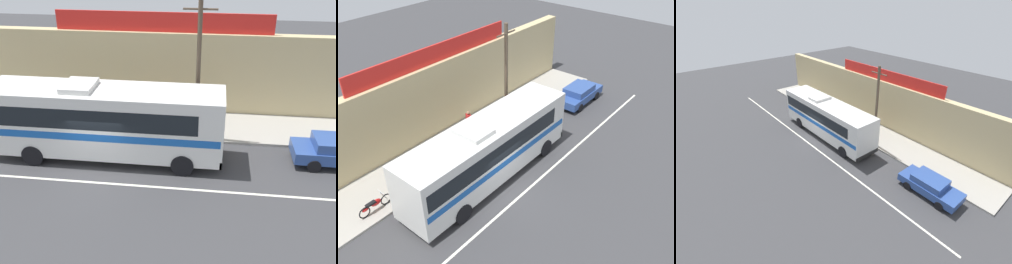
{
  "view_description": "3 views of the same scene",
  "coord_description": "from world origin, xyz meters",
  "views": [
    {
      "loc": [
        5.08,
        -14.29,
        9.99
      ],
      "look_at": [
        3.04,
        2.21,
        1.14
      ],
      "focal_mm": 41.06,
      "sensor_mm": 36.0,
      "label": 1
    },
    {
      "loc": [
        -11.87,
        -9.51,
        13.64
      ],
      "look_at": [
        2.27,
        1.99,
        1.79
      ],
      "focal_mm": 39.92,
      "sensor_mm": 36.0,
      "label": 2
    },
    {
      "loc": [
        16.84,
        -10.49,
        12.11
      ],
      "look_at": [
        2.84,
        1.3,
        1.62
      ],
      "focal_mm": 25.46,
      "sensor_mm": 36.0,
      "label": 3
    }
  ],
  "objects": [
    {
      "name": "storefront_billboard",
      "position": [
        2.11,
        7.35,
        5.35
      ],
      "size": [
        12.38,
        0.12,
        1.1
      ],
      "primitive_type": "cube",
      "color": "red",
      "rests_on": "storefront_facade"
    },
    {
      "name": "intercity_bus",
      "position": [
        0.09,
        1.47,
        2.07
      ],
      "size": [
        11.07,
        2.65,
        3.78
      ],
      "color": "silver",
      "rests_on": "ground_plane"
    },
    {
      "name": "motorcycle_green",
      "position": [
        -5.49,
        4.07,
        0.57
      ],
      "size": [
        1.85,
        0.56,
        0.94
      ],
      "color": "black",
      "rests_on": "sidewalk_slab"
    },
    {
      "name": "ground_plane",
      "position": [
        0.0,
        0.0,
        0.0
      ],
      "size": [
        70.0,
        70.0,
        0.0
      ],
      "primitive_type": "plane",
      "color": "#3A3A3D"
    },
    {
      "name": "pedestrian_far_right",
      "position": [
        -7.6,
        5.72,
        1.11
      ],
      "size": [
        0.3,
        0.48,
        1.67
      ],
      "color": "black",
      "rests_on": "sidewalk_slab"
    },
    {
      "name": "utility_pole",
      "position": [
        4.35,
        3.68,
        3.88
      ],
      "size": [
        1.6,
        0.22,
        7.22
      ],
      "color": "brown",
      "rests_on": "sidewalk_slab"
    },
    {
      "name": "storefront_facade",
      "position": [
        0.0,
        7.35,
        2.4
      ],
      "size": [
        30.0,
        0.7,
        4.8
      ],
      "primitive_type": "cube",
      "color": "tan",
      "rests_on": "ground_plane"
    },
    {
      "name": "road_center_stripe",
      "position": [
        0.0,
        -0.8,
        0.0
      ],
      "size": [
        30.0,
        0.14,
        0.01
      ],
      "primitive_type": "cube",
      "color": "silver",
      "rests_on": "ground_plane"
    },
    {
      "name": "parked_car",
      "position": [
        11.15,
        2.09,
        0.74
      ],
      "size": [
        4.28,
        1.83,
        1.37
      ],
      "color": "#2D4C93",
      "rests_on": "ground_plane"
    },
    {
      "name": "sidewalk_slab",
      "position": [
        0.0,
        5.2,
        0.07
      ],
      "size": [
        30.0,
        3.6,
        0.14
      ],
      "primitive_type": "cube",
      "color": "#A8A399",
      "rests_on": "ground_plane"
    },
    {
      "name": "pedestrian_far_left",
      "position": [
        -9.71,
        5.48,
        1.06
      ],
      "size": [
        0.3,
        0.48,
        1.59
      ],
      "color": "brown",
      "rests_on": "sidewalk_slab"
    },
    {
      "name": "motorcycle_purple",
      "position": [
        -10.51,
        4.2,
        0.57
      ],
      "size": [
        1.96,
        0.56,
        0.94
      ],
      "color": "black",
      "rests_on": "sidewalk_slab"
    },
    {
      "name": "pedestrian_by_curb",
      "position": [
        2.72,
        5.49,
        1.05
      ],
      "size": [
        0.3,
        0.48,
        1.57
      ],
      "color": "black",
      "rests_on": "sidewalk_slab"
    }
  ]
}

